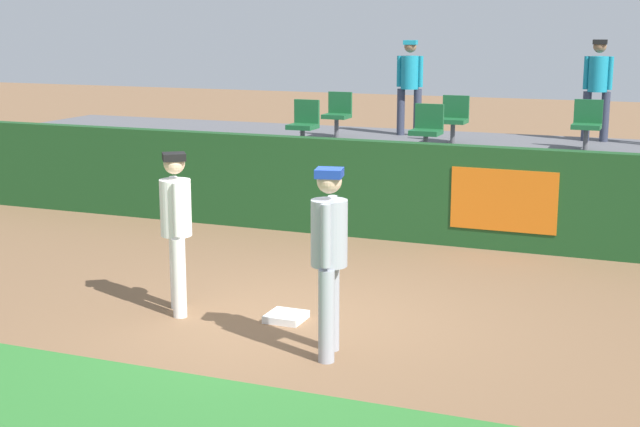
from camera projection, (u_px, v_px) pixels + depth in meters
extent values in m
plane|color=brown|center=(287.00, 322.00, 9.95)|extent=(60.00, 60.00, 0.00)
cube|color=white|center=(286.00, 317.00, 10.01)|extent=(0.40, 0.40, 0.08)
cylinder|color=white|center=(177.00, 270.00, 10.36)|extent=(0.15, 0.15, 0.89)
cylinder|color=white|center=(179.00, 278.00, 10.05)|extent=(0.15, 0.15, 0.89)
cylinder|color=white|center=(176.00, 208.00, 10.04)|extent=(0.48, 0.48, 0.63)
sphere|color=beige|center=(174.00, 164.00, 9.94)|extent=(0.23, 0.23, 0.23)
cube|color=black|center=(174.00, 157.00, 9.93)|extent=(0.34, 0.34, 0.08)
cylinder|color=white|center=(174.00, 202.00, 10.24)|extent=(0.09, 0.09, 0.59)
cylinder|color=white|center=(177.00, 210.00, 9.84)|extent=(0.09, 0.09, 0.59)
ellipsoid|color=brown|center=(184.00, 224.00, 10.31)|extent=(0.21, 0.23, 0.28)
cylinder|color=#9EA3AD|center=(332.00, 306.00, 9.04)|extent=(0.16, 0.16, 0.91)
cylinder|color=#9EA3AD|center=(326.00, 316.00, 8.71)|extent=(0.16, 0.16, 0.91)
cylinder|color=#9EA3AD|center=(329.00, 233.00, 8.71)|extent=(0.42, 0.42, 0.64)
sphere|color=beige|center=(329.00, 181.00, 8.61)|extent=(0.24, 0.24, 0.24)
cube|color=#193899|center=(329.00, 173.00, 8.59)|extent=(0.30, 0.30, 0.08)
cylinder|color=#9EA3AD|center=(332.00, 226.00, 8.92)|extent=(0.09, 0.09, 0.60)
cylinder|color=#9EA3AD|center=(326.00, 236.00, 8.50)|extent=(0.09, 0.09, 0.60)
cube|color=#19471E|center=(399.00, 191.00, 13.54)|extent=(18.00, 0.24, 1.47)
cube|color=orange|center=(504.00, 200.00, 12.86)|extent=(1.50, 0.02, 0.88)
cube|color=#59595E|center=(442.00, 178.00, 15.92)|extent=(18.00, 4.80, 1.06)
cylinder|color=#4C4C51|center=(586.00, 138.00, 15.48)|extent=(0.08, 0.08, 0.40)
cube|color=#19592D|center=(586.00, 126.00, 15.43)|extent=(0.47, 0.44, 0.08)
cube|color=#19592D|center=(588.00, 111.00, 15.56)|extent=(0.47, 0.06, 0.40)
cylinder|color=#4C4C51|center=(426.00, 145.00, 14.68)|extent=(0.08, 0.08, 0.40)
cube|color=#19592D|center=(426.00, 132.00, 14.63)|extent=(0.47, 0.44, 0.08)
cube|color=#19592D|center=(429.00, 116.00, 14.76)|extent=(0.47, 0.06, 0.40)
cylinder|color=#4C4C51|center=(337.00, 127.00, 17.11)|extent=(0.08, 0.08, 0.40)
cube|color=#19592D|center=(337.00, 116.00, 17.07)|extent=(0.46, 0.44, 0.08)
cube|color=#19592D|center=(340.00, 102.00, 17.20)|extent=(0.46, 0.06, 0.40)
cylinder|color=#4C4C51|center=(453.00, 132.00, 16.31)|extent=(0.08, 0.08, 0.40)
cube|color=#19592D|center=(453.00, 121.00, 16.27)|extent=(0.47, 0.44, 0.08)
cube|color=#19592D|center=(456.00, 107.00, 16.39)|extent=(0.47, 0.06, 0.40)
cylinder|color=#4C4C51|center=(303.00, 138.00, 15.45)|extent=(0.08, 0.08, 0.40)
cube|color=#19592D|center=(303.00, 127.00, 15.41)|extent=(0.45, 0.44, 0.08)
cube|color=#19592D|center=(307.00, 111.00, 15.54)|extent=(0.45, 0.06, 0.40)
cylinder|color=#33384C|center=(417.00, 112.00, 17.37)|extent=(0.15, 0.15, 0.88)
cylinder|color=#33384C|center=(401.00, 112.00, 17.45)|extent=(0.15, 0.15, 0.88)
cylinder|color=teal|center=(410.00, 72.00, 17.26)|extent=(0.37, 0.37, 0.62)
sphere|color=#8C6647|center=(410.00, 46.00, 17.16)|extent=(0.23, 0.23, 0.23)
cube|color=teal|center=(410.00, 42.00, 17.14)|extent=(0.26, 0.26, 0.08)
cylinder|color=teal|center=(421.00, 72.00, 17.20)|extent=(0.09, 0.09, 0.58)
cylinder|color=teal|center=(399.00, 71.00, 17.31)|extent=(0.09, 0.09, 0.58)
cylinder|color=#33384C|center=(605.00, 117.00, 16.50)|extent=(0.15, 0.15, 0.89)
cylinder|color=#33384C|center=(586.00, 116.00, 16.61)|extent=(0.15, 0.15, 0.89)
cylinder|color=teal|center=(598.00, 74.00, 16.40)|extent=(0.36, 0.36, 0.63)
sphere|color=#8C6647|center=(600.00, 46.00, 16.30)|extent=(0.23, 0.23, 0.23)
cube|color=black|center=(600.00, 42.00, 16.28)|extent=(0.25, 0.25, 0.08)
cylinder|color=teal|center=(610.00, 73.00, 16.33)|extent=(0.09, 0.09, 0.59)
cylinder|color=teal|center=(586.00, 73.00, 16.46)|extent=(0.09, 0.09, 0.59)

